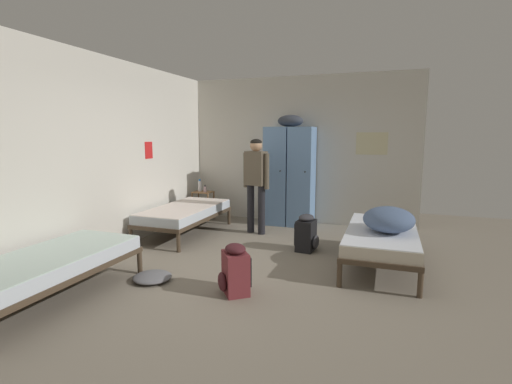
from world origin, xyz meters
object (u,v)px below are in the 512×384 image
backpack_maroon (235,270)px  clothes_pile_grey (152,277)px  bed_left_rear (185,213)px  lotion_bottle (205,189)px  locker_bank (290,174)px  bedding_heap (389,219)px  person_traveler (256,177)px  bed_right (381,237)px  bed_left_front (49,264)px  backpack_black (307,234)px  water_bottle (200,186)px  shelf_unit (203,202)px

backpack_maroon → clothes_pile_grey: bearing=-180.0°
bed_left_rear → lotion_bottle: (-0.18, 1.11, 0.25)m
locker_bank → bedding_heap: bearing=-47.1°
person_traveler → bed_right: bearing=-25.0°
bed_left_front → lotion_bottle: lotion_bottle is taller
lotion_bottle → clothes_pile_grey: bearing=-74.1°
bed_left_front → backpack_maroon: backpack_maroon is taller
backpack_maroon → backpack_black: bearing=76.6°
bed_left_front → bed_left_rear: same height
backpack_black → water_bottle: bearing=151.0°
bed_right → person_traveler: size_ratio=1.16×
backpack_maroon → bed_right: bearing=45.1°
bed_left_rear → clothes_pile_grey: bed_left_rear is taller
backpack_black → bedding_heap: bearing=-19.5°
water_bottle → lotion_bottle: water_bottle is taller
shelf_unit → water_bottle: water_bottle is taller
locker_bank → person_traveler: size_ratio=1.27×
bed_left_front → backpack_maroon: (1.76, 0.77, -0.12)m
shelf_unit → bed_right: bearing=-25.4°
bedding_heap → water_bottle: bearing=153.8°
bed_left_front → water_bottle: bearing=94.8°
backpack_black → backpack_maroon: bearing=-103.4°
bed_left_rear → person_traveler: size_ratio=1.16×
clothes_pile_grey → bed_right: bearing=30.3°
locker_bank → bed_right: size_ratio=1.09×
shelf_unit → backpack_black: size_ratio=1.04×
bed_left_front → backpack_black: 3.34m
person_traveler → backpack_maroon: 2.63m
bed_left_rear → bedding_heap: 3.37m
backpack_black → person_traveler: bearing=146.3°
bed_left_front → clothes_pile_grey: bearing=47.9°
bed_right → bed_left_rear: size_ratio=1.00×
person_traveler → water_bottle: 1.64m
shelf_unit → clothes_pile_grey: bearing=-73.1°
backpack_black → bed_left_rear: bearing=174.3°
shelf_unit → clothes_pile_grey: size_ratio=1.26×
shelf_unit → bedding_heap: (3.55, -1.77, 0.30)m
bed_left_front → bedding_heap: bearing=32.8°
locker_bank → shelf_unit: 1.87m
clothes_pile_grey → backpack_maroon: bearing=0.0°
person_traveler → water_bottle: (-1.46, 0.69, -0.31)m
bed_left_rear → bed_right: bearing=-8.8°
locker_bank → backpack_black: size_ratio=3.76×
bedding_heap → clothes_pile_grey: 3.00m
shelf_unit → bed_left_rear: size_ratio=0.30×
bed_left_front → bed_left_rear: (0.00, 2.75, 0.00)m
bed_right → bed_left_rear: bearing=171.2°
clothes_pile_grey → bed_left_front: bearing=-132.1°
backpack_maroon → lotion_bottle: bearing=122.1°
bedding_heap → backpack_black: (-1.13, 0.40, -0.39)m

